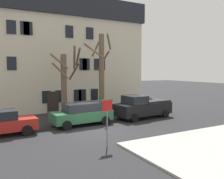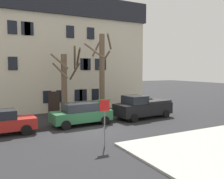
{
  "view_description": "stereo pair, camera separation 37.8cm",
  "coord_description": "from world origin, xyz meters",
  "px_view_note": "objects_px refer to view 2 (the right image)",
  "views": [
    {
      "loc": [
        -6.8,
        -14.85,
        4.22
      ],
      "look_at": [
        2.81,
        2.78,
        2.55
      ],
      "focal_mm": 38.09,
      "sensor_mm": 36.0,
      "label": 1
    },
    {
      "loc": [
        -6.47,
        -15.03,
        4.22
      ],
      "look_at": [
        2.81,
        2.78,
        2.55
      ],
      "focal_mm": 38.09,
      "sensor_mm": 36.0,
      "label": 2
    }
  ],
  "objects_px": {
    "tree_bare_near": "(66,81)",
    "tree_bare_mid": "(102,72)",
    "building_main": "(70,54)",
    "car_green_wagon": "(82,113)",
    "pickup_truck_black": "(143,107)",
    "street_sign_pole": "(105,113)"
  },
  "relations": [
    {
      "from": "tree_bare_near",
      "to": "tree_bare_mid",
      "type": "distance_m",
      "value": 3.53
    },
    {
      "from": "building_main",
      "to": "car_green_wagon",
      "type": "bearing_deg",
      "value": -102.73
    },
    {
      "from": "building_main",
      "to": "tree_bare_near",
      "type": "xyz_separation_m",
      "value": [
        -2.37,
        -6.16,
        -2.77
      ]
    },
    {
      "from": "pickup_truck_black",
      "to": "street_sign_pole",
      "type": "distance_m",
      "value": 8.5
    },
    {
      "from": "car_green_wagon",
      "to": "pickup_truck_black",
      "type": "xyz_separation_m",
      "value": [
        5.67,
        -0.01,
        0.09
      ]
    },
    {
      "from": "street_sign_pole",
      "to": "car_green_wagon",
      "type": "bearing_deg",
      "value": 82.7
    },
    {
      "from": "tree_bare_near",
      "to": "pickup_truck_black",
      "type": "relative_size",
      "value": 1.19
    },
    {
      "from": "building_main",
      "to": "tree_bare_near",
      "type": "bearing_deg",
      "value": -111.08
    },
    {
      "from": "street_sign_pole",
      "to": "building_main",
      "type": "bearing_deg",
      "value": 79.26
    },
    {
      "from": "pickup_truck_black",
      "to": "street_sign_pole",
      "type": "height_order",
      "value": "street_sign_pole"
    },
    {
      "from": "tree_bare_near",
      "to": "tree_bare_mid",
      "type": "bearing_deg",
      "value": -3.14
    },
    {
      "from": "car_green_wagon",
      "to": "pickup_truck_black",
      "type": "bearing_deg",
      "value": -0.11
    },
    {
      "from": "tree_bare_near",
      "to": "car_green_wagon",
      "type": "distance_m",
      "value": 4.02
    },
    {
      "from": "pickup_truck_black",
      "to": "tree_bare_mid",
      "type": "bearing_deg",
      "value": 128.68
    },
    {
      "from": "pickup_truck_black",
      "to": "street_sign_pole",
      "type": "relative_size",
      "value": 2.01
    },
    {
      "from": "tree_bare_near",
      "to": "pickup_truck_black",
      "type": "height_order",
      "value": "tree_bare_near"
    },
    {
      "from": "building_main",
      "to": "tree_bare_near",
      "type": "relative_size",
      "value": 2.57
    },
    {
      "from": "car_green_wagon",
      "to": "pickup_truck_black",
      "type": "height_order",
      "value": "pickup_truck_black"
    },
    {
      "from": "tree_bare_mid",
      "to": "street_sign_pole",
      "type": "relative_size",
      "value": 2.85
    },
    {
      "from": "building_main",
      "to": "car_green_wagon",
      "type": "height_order",
      "value": "building_main"
    },
    {
      "from": "building_main",
      "to": "tree_bare_mid",
      "type": "xyz_separation_m",
      "value": [
        1.05,
        -6.35,
        -1.96
      ]
    },
    {
      "from": "tree_bare_mid",
      "to": "car_green_wagon",
      "type": "xyz_separation_m",
      "value": [
        -3.18,
        -3.09,
        -3.13
      ]
    }
  ]
}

